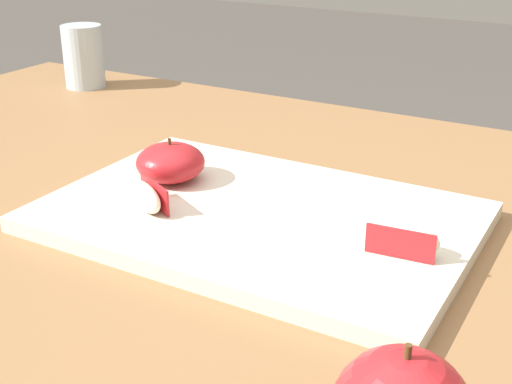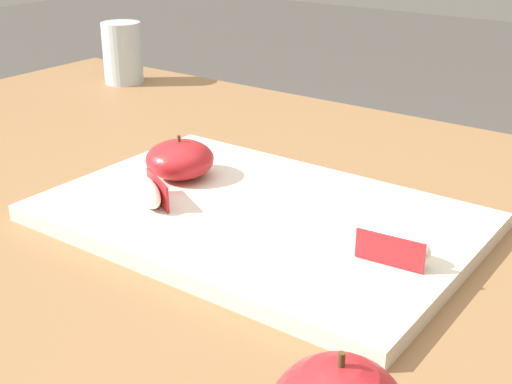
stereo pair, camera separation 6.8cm
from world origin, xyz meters
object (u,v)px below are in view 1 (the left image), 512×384
at_px(apple_wedge_middle, 145,196).
at_px(cutting_board, 256,218).
at_px(apple_half_skin_up, 170,162).
at_px(apple_wedge_front, 403,238).
at_px(drinking_glass_water, 83,56).

bearing_deg(apple_wedge_middle, cutting_board, 28.10).
distance_m(cutting_board, apple_half_skin_up, 0.13).
relative_size(apple_half_skin_up, apple_wedge_front, 1.15).
xyz_separation_m(apple_wedge_front, drinking_glass_water, (-0.68, 0.35, 0.02)).
xyz_separation_m(cutting_board, drinking_glass_water, (-0.53, 0.33, 0.04)).
bearing_deg(cutting_board, apple_wedge_middle, -151.90).
height_order(apple_half_skin_up, drinking_glass_water, drinking_glass_water).
distance_m(cutting_board, drinking_glass_water, 0.63).
bearing_deg(apple_half_skin_up, cutting_board, -10.96).
bearing_deg(cutting_board, drinking_glass_water, 147.88).
relative_size(apple_wedge_middle, drinking_glass_water, 0.63).
height_order(cutting_board, apple_wedge_front, apple_wedge_front).
height_order(apple_half_skin_up, apple_wedge_middle, apple_half_skin_up).
bearing_deg(apple_half_skin_up, apple_wedge_middle, -72.62).
xyz_separation_m(cutting_board, apple_wedge_middle, (-0.10, -0.05, 0.02)).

